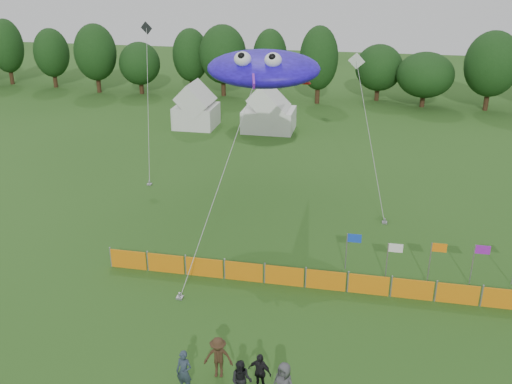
% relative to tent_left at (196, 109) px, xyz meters
% --- Properties ---
extents(ground, '(160.00, 160.00, 0.00)m').
position_rel_tent_left_xyz_m(ground, '(11.05, -32.67, -1.67)').
color(ground, '#234C16').
rests_on(ground, ground).
extents(treeline, '(104.57, 8.78, 8.36)m').
position_rel_tent_left_xyz_m(treeline, '(12.66, 12.26, 2.52)').
color(treeline, '#382314').
rests_on(treeline, ground).
extents(tent_left, '(3.74, 3.74, 3.30)m').
position_rel_tent_left_xyz_m(tent_left, '(0.00, 0.00, 0.00)').
color(tent_left, silver).
rests_on(tent_left, ground).
extents(tent_right, '(4.62, 3.69, 3.26)m').
position_rel_tent_left_xyz_m(tent_right, '(6.81, 0.11, -0.02)').
color(tent_right, white).
rests_on(tent_right, ground).
extents(barrier_fence, '(21.90, 0.06, 1.00)m').
position_rel_tent_left_xyz_m(barrier_fence, '(14.23, -25.65, -1.17)').
color(barrier_fence, orange).
rests_on(barrier_fence, ground).
extents(flag_row, '(8.73, 0.70, 2.21)m').
position_rel_tent_left_xyz_m(flag_row, '(19.28, -23.74, -0.25)').
color(flag_row, gray).
rests_on(flag_row, ground).
extents(spectator_a, '(0.68, 0.50, 1.69)m').
position_rel_tent_left_xyz_m(spectator_a, '(9.78, -33.52, -0.82)').
color(spectator_a, '#273342').
rests_on(spectator_a, ground).
extents(spectator_b, '(0.80, 0.63, 1.63)m').
position_rel_tent_left_xyz_m(spectator_b, '(11.92, -33.55, -0.85)').
color(spectator_b, black).
rests_on(spectator_b, ground).
extents(spectator_c, '(1.17, 0.76, 1.71)m').
position_rel_tent_left_xyz_m(spectator_c, '(10.80, -32.53, -0.81)').
color(spectator_c, '#392616').
rests_on(spectator_c, ground).
extents(spectator_d, '(0.99, 0.61, 1.58)m').
position_rel_tent_left_xyz_m(spectator_d, '(12.46, -32.95, -0.88)').
color(spectator_d, black).
rests_on(spectator_d, ground).
extents(stingray_kite, '(7.62, 19.06, 10.12)m').
position_rel_tent_left_xyz_m(stingray_kite, '(9.66, -17.23, 7.24)').
color(stingray_kite, '#2B11F1').
rests_on(stingray_kite, ground).
extents(small_kite_white, '(3.19, 7.28, 8.90)m').
position_rel_tent_left_xyz_m(small_kite_white, '(15.34, -12.84, 4.11)').
color(small_kite_white, white).
rests_on(small_kite_white, ground).
extents(small_kite_dark, '(2.13, 5.50, 10.43)m').
position_rel_tent_left_xyz_m(small_kite_dark, '(0.11, -11.39, 4.61)').
color(small_kite_dark, black).
rests_on(small_kite_dark, ground).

